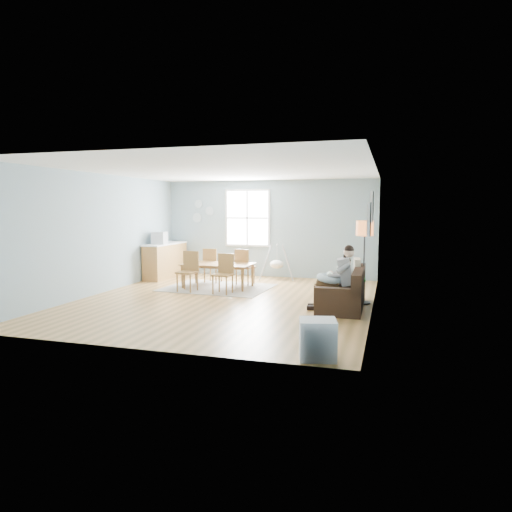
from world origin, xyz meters
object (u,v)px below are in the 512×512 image
(sofa, at_px, (345,293))
(counter, at_px, (165,260))
(chair_nw, at_px, (212,263))
(dining_table, at_px, (218,276))
(storage_cube, at_px, (317,339))
(chair_se, at_px, (224,271))
(father, at_px, (337,275))
(toddler, at_px, (342,273))
(baby_swing, at_px, (277,264))
(monitor, at_px, (159,238))
(chair_sw, at_px, (189,269))
(floor_lamp, at_px, (365,235))
(chair_ne, at_px, (244,265))

(sofa, distance_m, counter, 5.75)
(counter, bearing_deg, chair_nw, -18.09)
(dining_table, height_order, chair_nw, chair_nw)
(storage_cube, bearing_deg, chair_se, 124.88)
(father, distance_m, storage_cube, 2.96)
(toddler, distance_m, baby_swing, 3.58)
(father, xyz_separation_m, monitor, (-5.05, 2.44, 0.46))
(baby_swing, bearing_deg, storage_cube, -71.69)
(chair_se, height_order, baby_swing, baby_swing)
(chair_sw, bearing_deg, storage_cube, -47.61)
(father, relative_size, baby_swing, 1.12)
(toddler, relative_size, chair_nw, 0.87)
(dining_table, height_order, chair_sw, chair_sw)
(father, height_order, chair_sw, father)
(floor_lamp, xyz_separation_m, storage_cube, (-0.37, -3.68, -1.13))
(toddler, xyz_separation_m, chair_sw, (-3.58, 0.57, -0.13))
(dining_table, height_order, chair_ne, chair_ne)
(chair_se, xyz_separation_m, chair_nw, (-0.82, 1.28, -0.00))
(father, bearing_deg, counter, 151.27)
(storage_cube, distance_m, counter, 7.68)
(floor_lamp, bearing_deg, storage_cube, -95.70)
(chair_ne, bearing_deg, chair_nw, 176.47)
(floor_lamp, height_order, storage_cube, floor_lamp)
(toddler, height_order, chair_sw, toddler)
(chair_se, xyz_separation_m, chair_ne, (0.06, 1.23, 0.00))
(chair_sw, bearing_deg, chair_nw, 86.66)
(chair_ne, bearing_deg, counter, 166.94)
(sofa, xyz_separation_m, father, (-0.12, -0.28, 0.39))
(chair_se, height_order, monitor, monitor)
(toddler, relative_size, chair_ne, 0.86)
(chair_se, bearing_deg, dining_table, 122.61)
(toddler, xyz_separation_m, counter, (-5.10, 2.32, -0.17))
(chair_se, bearing_deg, monitor, 148.52)
(father, xyz_separation_m, counter, (-5.06, 2.77, -0.17))
(toddler, xyz_separation_m, floor_lamp, (0.40, 0.29, 0.73))
(floor_lamp, relative_size, baby_swing, 1.52)
(sofa, height_order, dining_table, sofa)
(chair_ne, bearing_deg, floor_lamp, -25.65)
(baby_swing, bearing_deg, counter, -168.86)
(floor_lamp, xyz_separation_m, chair_se, (-3.08, 0.22, -0.88))
(storage_cube, bearing_deg, baby_swing, 108.31)
(counter, bearing_deg, monitor, -89.22)
(sofa, distance_m, chair_se, 2.86)
(sofa, xyz_separation_m, chair_ne, (-2.70, 1.92, 0.24))
(toddler, xyz_separation_m, chair_ne, (-2.62, 1.75, -0.14))
(chair_se, height_order, chair_nw, chair_se)
(chair_se, bearing_deg, toddler, -10.89)
(chair_sw, xyz_separation_m, chair_se, (0.89, -0.06, -0.02))
(storage_cube, xyz_separation_m, chair_ne, (-2.65, 5.13, 0.26))
(father, relative_size, counter, 0.72)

